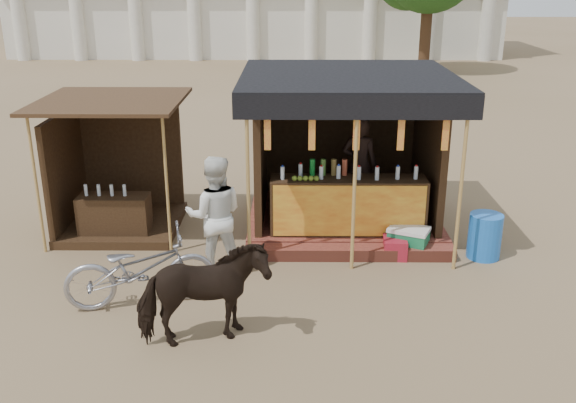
{
  "coord_description": "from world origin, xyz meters",
  "views": [
    {
      "loc": [
        0.07,
        -7.59,
        4.42
      ],
      "look_at": [
        0.0,
        1.6,
        1.1
      ],
      "focal_mm": 40.0,
      "sensor_mm": 36.0,
      "label": 1
    }
  ],
  "objects": [
    {
      "name": "ground",
      "position": [
        0.0,
        0.0,
        0.0
      ],
      "size": [
        120.0,
        120.0,
        0.0
      ],
      "primitive_type": "plane",
      "color": "#846B4C",
      "rests_on": "ground"
    },
    {
      "name": "main_stall",
      "position": [
        1.02,
        3.36,
        1.03
      ],
      "size": [
        3.6,
        3.61,
        2.78
      ],
      "color": "brown",
      "rests_on": "ground"
    },
    {
      "name": "secondary_stall",
      "position": [
        -3.17,
        3.24,
        0.85
      ],
      "size": [
        2.4,
        2.4,
        2.38
      ],
      "color": "#3A2615",
      "rests_on": "ground"
    },
    {
      "name": "cow",
      "position": [
        -1.03,
        -0.6,
        0.67
      ],
      "size": [
        1.74,
        1.17,
        1.35
      ],
      "primitive_type": "imported",
      "rotation": [
        0.0,
        0.0,
        1.87
      ],
      "color": "black",
      "rests_on": "ground"
    },
    {
      "name": "motorbike",
      "position": [
        -2.03,
        0.39,
        0.54
      ],
      "size": [
        2.18,
        1.22,
        1.08
      ],
      "primitive_type": "imported",
      "rotation": [
        0.0,
        0.0,
        1.83
      ],
      "color": "gray",
      "rests_on": "ground"
    },
    {
      "name": "bystander",
      "position": [
        -1.11,
        1.45,
        0.93
      ],
      "size": [
        0.96,
        0.78,
        1.86
      ],
      "primitive_type": "imported",
      "rotation": [
        0.0,
        0.0,
        3.23
      ],
      "color": "white",
      "rests_on": "ground"
    },
    {
      "name": "blue_barrel",
      "position": [
        3.18,
        2.0,
        0.37
      ],
      "size": [
        0.61,
        0.61,
        0.74
      ],
      "primitive_type": "cylinder",
      "rotation": [
        0.0,
        0.0,
        0.17
      ],
      "color": "blue",
      "rests_on": "ground"
    },
    {
      "name": "red_crate",
      "position": [
        1.74,
        2.0,
        0.16
      ],
      "size": [
        0.41,
        0.47,
        0.32
      ],
      "primitive_type": "cube",
      "rotation": [
        0.0,
        0.0,
        -0.07
      ],
      "color": "maroon",
      "rests_on": "ground"
    },
    {
      "name": "cooler",
      "position": [
        1.97,
        2.12,
        0.23
      ],
      "size": [
        0.77,
        0.67,
        0.46
      ],
      "color": "#1A7545",
      "rests_on": "ground"
    }
  ]
}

